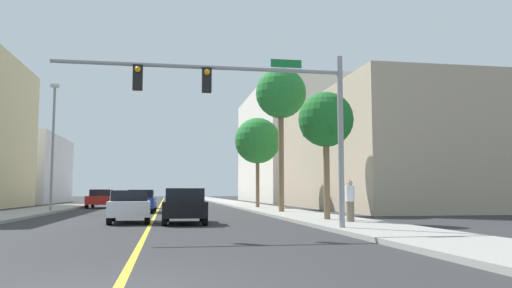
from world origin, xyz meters
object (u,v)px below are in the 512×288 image
(palm_far, at_px, (258,141))
(traffic_signal_mast, at_px, (255,100))
(pedestrian, at_px, (350,201))
(car_red, at_px, (101,198))
(car_silver, at_px, (178,197))
(palm_near, at_px, (326,121))
(car_white, at_px, (130,206))
(car_blue, at_px, (141,201))
(palm_mid, at_px, (281,95))
(car_black, at_px, (185,206))
(street_lamp, at_px, (53,140))
(car_gray, at_px, (140,199))

(palm_far, bearing_deg, traffic_signal_mast, -100.36)
(palm_far, xyz_separation_m, pedestrian, (0.41, -19.53, -4.42))
(traffic_signal_mast, height_order, car_red, traffic_signal_mast)
(car_silver, height_order, pedestrian, pedestrian)
(traffic_signal_mast, xyz_separation_m, palm_near, (4.16, 5.06, 0.10))
(car_white, height_order, pedestrian, pedestrian)
(car_blue, xyz_separation_m, car_white, (0.03, -10.94, -0.01))
(palm_near, distance_m, car_silver, 33.00)
(palm_mid, bearing_deg, car_black, -126.31)
(street_lamp, height_order, palm_far, street_lamp)
(car_gray, height_order, pedestrian, pedestrian)
(car_gray, distance_m, car_black, 20.49)
(car_gray, bearing_deg, car_silver, 74.17)
(palm_mid, relative_size, car_silver, 1.97)
(palm_mid, xyz_separation_m, car_blue, (-8.67, 3.49, -6.74))
(street_lamp, relative_size, car_blue, 1.96)
(street_lamp, height_order, palm_near, street_lamp)
(car_blue, height_order, car_black, car_black)
(car_silver, distance_m, car_black, 31.87)
(traffic_signal_mast, bearing_deg, palm_mid, 73.66)
(palm_far, xyz_separation_m, car_red, (-12.62, 5.01, -4.63))
(car_red, height_order, car_white, car_red)
(street_lamp, xyz_separation_m, pedestrian, (14.92, -14.58, -3.73))
(palm_far, height_order, car_black, palm_far)
(palm_far, bearing_deg, pedestrian, -88.79)
(car_white, bearing_deg, car_black, -25.58)
(car_gray, bearing_deg, car_blue, -85.80)
(car_gray, distance_m, pedestrian, 24.51)
(palm_near, height_order, car_black, palm_near)
(car_black, bearing_deg, palm_mid, 55.27)
(palm_near, xyz_separation_m, car_blue, (-8.76, 12.32, -3.84))
(palm_near, height_order, palm_far, palm_far)
(car_gray, bearing_deg, palm_near, -65.30)
(palm_mid, xyz_separation_m, car_white, (-8.64, -7.45, -6.74))
(pedestrian, bearing_deg, traffic_signal_mast, -113.52)
(car_blue, relative_size, car_white, 1.06)
(car_blue, xyz_separation_m, car_silver, (2.84, 19.91, -0.02))
(palm_far, relative_size, car_silver, 1.56)
(car_red, relative_size, car_black, 1.06)
(street_lamp, relative_size, car_silver, 1.81)
(palm_mid, bearing_deg, street_lamp, 164.96)
(traffic_signal_mast, height_order, car_white, traffic_signal_mast)
(car_blue, bearing_deg, car_black, -77.56)
(pedestrian, bearing_deg, palm_far, 122.73)
(car_blue, height_order, car_gray, car_blue)
(palm_far, xyz_separation_m, car_black, (-6.30, -17.30, -4.65))
(car_red, bearing_deg, palm_near, 119.01)
(car_gray, xyz_separation_m, car_white, (0.58, -19.26, -0.02))
(palm_near, xyz_separation_m, car_silver, (-5.92, 32.24, -3.86))
(car_white, bearing_deg, pedestrian, -22.29)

